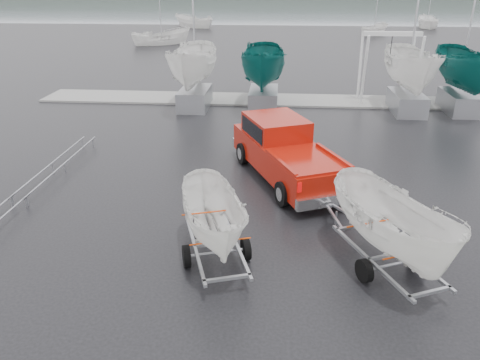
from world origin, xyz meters
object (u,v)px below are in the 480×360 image
Objects in this scene: pickup_truck at (283,148)px; boat_hoist at (390,58)px; trailer_parked at (213,175)px; trailer_hitched at (400,174)px.

boat_hoist is (6.11, 11.64, 1.57)m from pickup_truck.
trailer_parked reaches higher than pickup_truck.
pickup_truck is 6.33m from trailer_parked.
boat_hoist is (7.93, 17.55, 0.22)m from trailer_parked.
trailer_parked is at bearing 153.75° from trailer_hitched.
pickup_truck is 1.31× the size of trailer_hitched.
trailer_hitched reaches higher than trailer_parked.
boat_hoist is at bearing 38.75° from pickup_truck.
pickup_truck is 13.24m from boat_hoist.
trailer_parked is 19.26m from boat_hoist.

